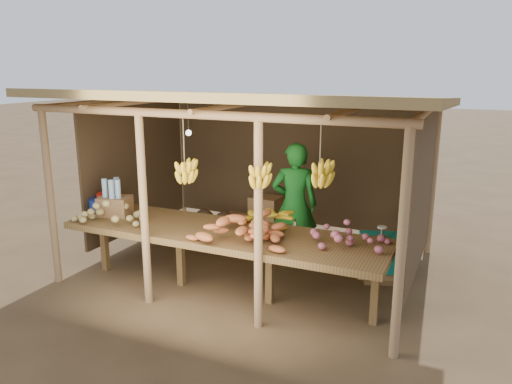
% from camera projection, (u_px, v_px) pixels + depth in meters
% --- Properties ---
extents(ground, '(60.00, 60.00, 0.00)m').
position_uv_depth(ground, '(256.00, 266.00, 6.89)').
color(ground, brown).
rests_on(ground, ground).
extents(stall_structure, '(4.70, 3.50, 2.43)m').
position_uv_depth(stall_structure, '(261.00, 127.00, 6.40)').
color(stall_structure, '#9D7751').
rests_on(stall_structure, ground).
extents(counter, '(3.90, 1.05, 0.80)m').
position_uv_depth(counter, '(223.00, 236.00, 5.87)').
color(counter, brown).
rests_on(counter, ground).
extents(potato_heap, '(1.00, 0.78, 0.36)m').
position_uv_depth(potato_heap, '(111.00, 208.00, 6.12)').
color(potato_heap, '#9E8A51').
rests_on(potato_heap, counter).
extents(sweet_potato_heap, '(1.05, 0.66, 0.36)m').
position_uv_depth(sweet_potato_heap, '(243.00, 225.00, 5.48)').
color(sweet_potato_heap, '#BE5F31').
rests_on(sweet_potato_heap, counter).
extents(onion_heap, '(1.03, 0.80, 0.36)m').
position_uv_depth(onion_heap, '(342.00, 231.00, 5.28)').
color(onion_heap, '#A85261').
rests_on(onion_heap, counter).
extents(banana_pile, '(0.74, 0.59, 0.35)m').
position_uv_depth(banana_pile, '(267.00, 212.00, 5.99)').
color(banana_pile, yellow).
rests_on(banana_pile, counter).
extents(tomato_basin, '(0.43, 0.43, 0.22)m').
position_uv_depth(tomato_basin, '(105.00, 202.00, 6.75)').
color(tomato_basin, navy).
rests_on(tomato_basin, counter).
extents(bottle_box, '(0.45, 0.39, 0.49)m').
position_uv_depth(bottle_box, '(115.00, 201.00, 6.42)').
color(bottle_box, olive).
rests_on(bottle_box, counter).
extents(vendor, '(0.73, 0.61, 1.71)m').
position_uv_depth(vendor, '(294.00, 205.00, 6.74)').
color(vendor, '#1A7624').
rests_on(vendor, ground).
extents(tarp_crate, '(0.76, 0.70, 0.73)m').
position_uv_depth(tarp_crate, '(385.00, 257.00, 6.40)').
color(tarp_crate, brown).
rests_on(tarp_crate, ground).
extents(carton_stack, '(0.96, 0.38, 0.72)m').
position_uv_depth(carton_stack, '(256.00, 222.00, 7.80)').
color(carton_stack, olive).
rests_on(carton_stack, ground).
extents(burlap_sacks, '(0.76, 0.40, 0.54)m').
position_uv_depth(burlap_sacks, '(214.00, 224.00, 7.95)').
color(burlap_sacks, '#4E3A24').
rests_on(burlap_sacks, ground).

